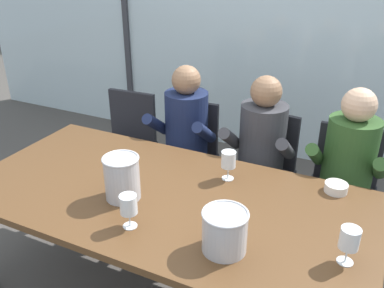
{
  "coord_description": "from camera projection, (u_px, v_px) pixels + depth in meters",
  "views": [
    {
      "loc": [
        0.96,
        -1.63,
        1.96
      ],
      "look_at": [
        0.0,
        0.35,
        0.89
      ],
      "focal_mm": 38.38,
      "sensor_mm": 36.0,
      "label": 1
    }
  ],
  "objects": [
    {
      "name": "chair_center",
      "position": [
        263.0,
        163.0,
        3.01
      ],
      "size": [
        0.49,
        0.49,
        0.88
      ],
      "rotation": [
        0.0,
        0.0,
        -0.11
      ],
      "color": "#232328",
      "rests_on": "ground"
    },
    {
      "name": "tasting_bowl",
      "position": [
        336.0,
        188.0,
        2.24
      ],
      "size": [
        0.13,
        0.13,
        0.05
      ],
      "primitive_type": "cylinder",
      "color": "silver",
      "rests_on": "dining_table"
    },
    {
      "name": "person_olive_shirt",
      "position": [
        346.0,
        170.0,
        2.58
      ],
      "size": [
        0.48,
        0.62,
        1.2
      ],
      "rotation": [
        0.0,
        0.0,
        -0.05
      ],
      "color": "#2D5123",
      "rests_on": "ground"
    },
    {
      "name": "chair_left_of_center",
      "position": [
        188.0,
        150.0,
        3.21
      ],
      "size": [
        0.47,
        0.47,
        0.88
      ],
      "rotation": [
        0.0,
        0.0,
        0.08
      ],
      "color": "#232328",
      "rests_on": "ground"
    },
    {
      "name": "chair_near_curtain",
      "position": [
        127.0,
        137.0,
        3.42
      ],
      "size": [
        0.46,
        0.46,
        0.88
      ],
      "rotation": [
        0.0,
        0.0,
        0.06
      ],
      "color": "#232328",
      "rests_on": "ground"
    },
    {
      "name": "wine_glass_center_pour",
      "position": [
        350.0,
        239.0,
        1.7
      ],
      "size": [
        0.08,
        0.08,
        0.17
      ],
      "color": "silver",
      "rests_on": "dining_table"
    },
    {
      "name": "window_glass_panel",
      "position": [
        279.0,
        25.0,
        3.76
      ],
      "size": [
        7.42,
        0.03,
        2.6
      ],
      "primitive_type": "cube",
      "color": "silver",
      "rests_on": "ground"
    },
    {
      "name": "hillside_vineyard",
      "position": [
        340.0,
        7.0,
        7.44
      ],
      "size": [
        13.42,
        2.4,
        1.88
      ],
      "primitive_type": "cube",
      "color": "#386633",
      "rests_on": "ground"
    },
    {
      "name": "window_mullion_left",
      "position": [
        126.0,
        13.0,
        4.4
      ],
      "size": [
        0.06,
        0.06,
        2.6
      ],
      "primitive_type": "cube",
      "color": "#38383D",
      "rests_on": "ground"
    },
    {
      "name": "ice_bucket_secondary",
      "position": [
        225.0,
        231.0,
        1.78
      ],
      "size": [
        0.21,
        0.21,
        0.2
      ],
      "color": "#B7B7BC",
      "rests_on": "dining_table"
    },
    {
      "name": "dining_table",
      "position": [
        164.0,
        204.0,
        2.26
      ],
      "size": [
        2.22,
        1.08,
        0.74
      ],
      "color": "brown",
      "rests_on": "ground"
    },
    {
      "name": "person_charcoal_jacket",
      "position": [
        258.0,
        152.0,
        2.8
      ],
      "size": [
        0.46,
        0.61,
        1.2
      ],
      "rotation": [
        0.0,
        0.0,
        0.01
      ],
      "color": "#38383D",
      "rests_on": "ground"
    },
    {
      "name": "person_navy_polo",
      "position": [
        182.0,
        136.0,
        3.03
      ],
      "size": [
        0.48,
        0.62,
        1.2
      ],
      "rotation": [
        0.0,
        0.0,
        0.05
      ],
      "color": "#192347",
      "rests_on": "ground"
    },
    {
      "name": "ice_bucket_primary",
      "position": [
        122.0,
        177.0,
        2.15
      ],
      "size": [
        0.19,
        0.19,
        0.24
      ],
      "color": "#B7B7BC",
      "rests_on": "dining_table"
    },
    {
      "name": "ground",
      "position": [
        226.0,
        210.0,
        3.36
      ],
      "size": [
        14.0,
        14.0,
        0.0
      ],
      "primitive_type": "plane",
      "color": "#4C4742"
    },
    {
      "name": "wine_glass_by_left_taster",
      "position": [
        129.0,
        206.0,
        1.92
      ],
      "size": [
        0.08,
        0.08,
        0.17
      ],
      "color": "silver",
      "rests_on": "dining_table"
    },
    {
      "name": "wine_glass_near_bucket",
      "position": [
        228.0,
        161.0,
        2.32
      ],
      "size": [
        0.08,
        0.08,
        0.17
      ],
      "color": "silver",
      "rests_on": "dining_table"
    },
    {
      "name": "chair_right_of_center",
      "position": [
        343.0,
        182.0,
        2.78
      ],
      "size": [
        0.45,
        0.45,
        0.88
      ],
      "rotation": [
        0.0,
        0.0,
        0.03
      ],
      "color": "#232328",
      "rests_on": "ground"
    }
  ]
}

